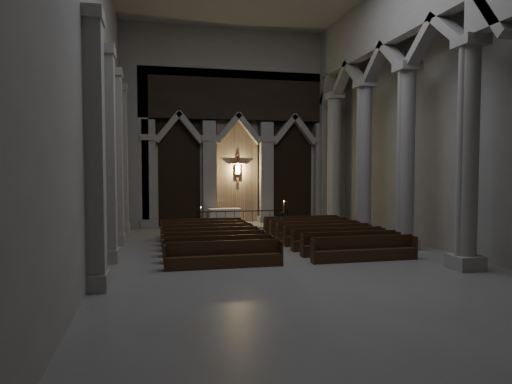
% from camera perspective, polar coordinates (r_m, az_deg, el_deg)
% --- Properties ---
extents(room, '(24.00, 24.10, 12.00)m').
position_cam_1_polar(room, '(17.57, 4.82, 16.37)').
color(room, gray).
rests_on(room, ground).
extents(sanctuary_wall, '(14.00, 0.77, 12.00)m').
position_cam_1_polar(sanctuary_wall, '(28.47, -2.26, 9.20)').
color(sanctuary_wall, '#9D9A92').
rests_on(sanctuary_wall, ground).
extents(right_arcade, '(1.00, 24.00, 12.00)m').
position_cam_1_polar(right_arcade, '(21.02, 18.61, 14.62)').
color(right_arcade, '#9D9A92').
rests_on(right_arcade, ground).
extents(left_pilasters, '(0.60, 13.00, 8.03)m').
position_cam_1_polar(left_pilasters, '(19.88, -17.42, 3.94)').
color(left_pilasters, '#9D9A92').
rests_on(left_pilasters, ground).
extents(sanctuary_step, '(8.50, 2.60, 0.15)m').
position_cam_1_polar(sanctuary_step, '(27.61, -1.88, -4.21)').
color(sanctuary_step, '#9D9A92').
rests_on(sanctuary_step, ground).
extents(altar, '(1.91, 0.76, 0.97)m').
position_cam_1_polar(altar, '(27.43, -3.99, -3.07)').
color(altar, silver).
rests_on(altar, sanctuary_step).
extents(altar_rail, '(5.45, 0.09, 1.07)m').
position_cam_1_polar(altar_rail, '(26.79, -1.58, -3.06)').
color(altar_rail, black).
rests_on(altar_rail, ground).
extents(candle_stand_left, '(0.23, 0.23, 1.36)m').
position_cam_1_polar(candle_stand_left, '(25.94, -6.88, -4.04)').
color(candle_stand_left, '#B17236').
rests_on(candle_stand_left, ground).
extents(candle_stand_right, '(0.27, 0.27, 1.60)m').
position_cam_1_polar(candle_stand_right, '(27.17, 3.50, -3.56)').
color(candle_stand_right, '#B17236').
rests_on(candle_stand_right, ground).
extents(pews, '(9.63, 7.97, 0.94)m').
position_cam_1_polar(pews, '(20.58, 1.91, -6.03)').
color(pews, black).
rests_on(pews, ground).
extents(worshipper, '(0.48, 0.33, 1.27)m').
position_cam_1_polar(worshipper, '(23.84, 3.40, -4.00)').
color(worshipper, black).
rests_on(worshipper, ground).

